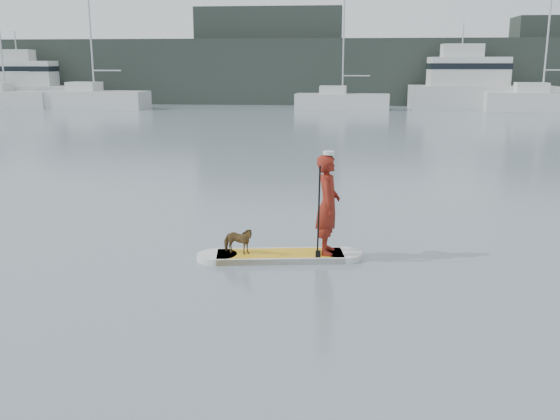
# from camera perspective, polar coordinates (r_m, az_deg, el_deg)

# --- Properties ---
(ground) EXTENTS (140.00, 140.00, 0.00)m
(ground) POSITION_cam_1_polar(r_m,az_deg,el_deg) (9.38, 22.01, -11.62)
(ground) COLOR slate
(ground) RESTS_ON ground
(paddleboard) EXTENTS (3.27, 1.16, 0.12)m
(paddleboard) POSITION_cam_1_polar(r_m,az_deg,el_deg) (12.42, -0.00, -4.22)
(paddleboard) COLOR gold
(paddleboard) RESTS_ON ground
(paddler) EXTENTS (0.48, 0.72, 1.96)m
(paddler) POSITION_cam_1_polar(r_m,az_deg,el_deg) (12.22, 4.40, 0.51)
(paddler) COLOR maroon
(paddler) RESTS_ON paddleboard
(white_cap) EXTENTS (0.22, 0.22, 0.07)m
(white_cap) POSITION_cam_1_polar(r_m,az_deg,el_deg) (12.04, 4.48, 5.23)
(white_cap) COLOR silver
(white_cap) RESTS_ON paddler
(dog) EXTENTS (0.67, 0.39, 0.54)m
(dog) POSITION_cam_1_polar(r_m,az_deg,el_deg) (12.32, -3.87, -2.81)
(dog) COLOR #51341B
(dog) RESTS_ON paddleboard
(paddle) EXTENTS (0.10, 0.30, 2.00)m
(paddle) POSITION_cam_1_polar(r_m,az_deg,el_deg) (11.98, 3.54, -1.25)
(paddle) COLOR black
(paddle) RESTS_ON ground
(sailboat_a) EXTENTS (8.47, 3.06, 12.12)m
(sailboat_a) POSITION_cam_1_polar(r_m,az_deg,el_deg) (60.43, -23.83, 9.37)
(sailboat_a) COLOR silver
(sailboat_a) RESTS_ON ground
(sailboat_b) EXTENTS (9.39, 3.66, 13.62)m
(sailboat_b) POSITION_cam_1_polar(r_m,az_deg,el_deg) (56.54, -16.64, 9.84)
(sailboat_b) COLOR silver
(sailboat_b) RESTS_ON ground
(sailboat_d) EXTENTS (7.93, 2.89, 11.50)m
(sailboat_d) POSITION_cam_1_polar(r_m,az_deg,el_deg) (53.29, 5.64, 10.01)
(sailboat_d) COLOR silver
(sailboat_d) RESTS_ON ground
(sailboat_e) EXTENTS (8.97, 3.68, 12.66)m
(sailboat_e) POSITION_cam_1_polar(r_m,az_deg,el_deg) (54.81, 22.74, 9.24)
(sailboat_e) COLOR silver
(sailboat_e) RESTS_ON ground
(motor_yacht_a) EXTENTS (11.90, 3.84, 7.11)m
(motor_yacht_a) POSITION_cam_1_polar(r_m,az_deg,el_deg) (56.57, 17.38, 10.86)
(motor_yacht_a) COLOR silver
(motor_yacht_a) RESTS_ON ground
(motor_yacht_b) EXTENTS (10.30, 4.41, 6.60)m
(motor_yacht_b) POSITION_cam_1_polar(r_m,az_deg,el_deg) (62.49, -21.82, 10.57)
(motor_yacht_b) COLOR silver
(motor_yacht_b) RESTS_ON ground
(shore_mass) EXTENTS (90.00, 6.00, 6.00)m
(shore_mass) POSITION_cam_1_polar(r_m,az_deg,el_deg) (61.23, 8.47, 12.39)
(shore_mass) COLOR #202823
(shore_mass) RESTS_ON ground
(shore_building_west) EXTENTS (14.00, 4.00, 9.00)m
(shore_building_west) POSITION_cam_1_polar(r_m,az_deg,el_deg) (62.60, -0.98, 13.92)
(shore_building_west) COLOR #202823
(shore_building_west) RESTS_ON ground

